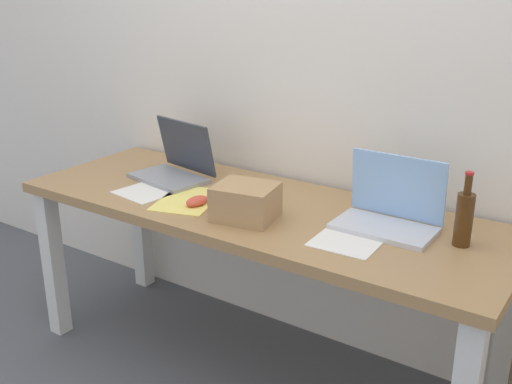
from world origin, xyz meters
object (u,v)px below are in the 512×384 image
(computer_mouse, at_px, (197,201))
(cardboard_box, at_px, (246,202))
(laptop_right, at_px, (389,212))
(beer_bottle, at_px, (464,217))
(desk, at_px, (256,228))
(laptop_left, at_px, (175,166))

(computer_mouse, xyz_separation_m, cardboard_box, (0.23, -0.00, 0.05))
(laptop_right, relative_size, beer_bottle, 1.37)
(laptop_right, bearing_deg, desk, -171.75)
(laptop_left, bearing_deg, laptop_right, 0.19)
(laptop_left, height_order, cardboard_box, laptop_left)
(desk, distance_m, computer_mouse, 0.25)
(cardboard_box, bearing_deg, beer_bottle, 15.90)
(laptop_right, distance_m, cardboard_box, 0.50)
(desk, xyz_separation_m, computer_mouse, (-0.18, -0.13, 0.11))
(laptop_left, xyz_separation_m, computer_mouse, (0.28, -0.20, -0.04))
(laptop_right, relative_size, computer_mouse, 3.37)
(beer_bottle, height_order, computer_mouse, beer_bottle)
(laptop_right, bearing_deg, laptop_left, -179.81)
(laptop_right, distance_m, computer_mouse, 0.71)
(computer_mouse, bearing_deg, desk, 41.79)
(desk, xyz_separation_m, beer_bottle, (0.75, 0.07, 0.19))
(desk, distance_m, beer_bottle, 0.77)
(desk, height_order, laptop_left, laptop_left)
(beer_bottle, height_order, cardboard_box, beer_bottle)
(laptop_left, xyz_separation_m, cardboard_box, (0.51, -0.20, 0.01))
(computer_mouse, height_order, cardboard_box, cardboard_box)
(laptop_left, distance_m, laptop_right, 0.96)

